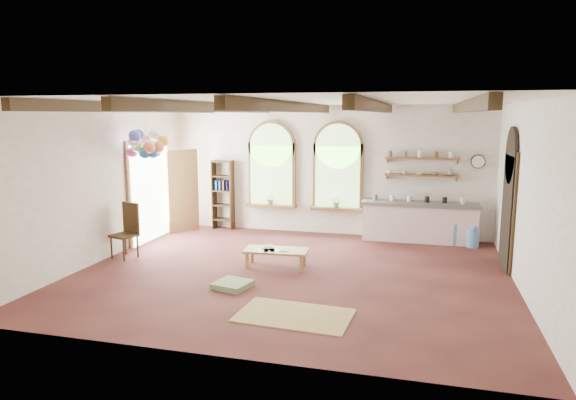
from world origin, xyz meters
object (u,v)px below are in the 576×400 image
(coffee_table, at_px, (276,251))
(balloon_cluster, at_px, (147,145))
(kitchen_counter, at_px, (419,221))
(side_chair, at_px, (125,242))

(coffee_table, height_order, balloon_cluster, balloon_cluster)
(kitchen_counter, relative_size, balloon_cluster, 2.32)
(coffee_table, relative_size, side_chair, 1.11)
(balloon_cluster, bearing_deg, side_chair, -110.95)
(kitchen_counter, xyz_separation_m, balloon_cluster, (-5.70, -2.40, 1.86))
(kitchen_counter, xyz_separation_m, side_chair, (-5.94, -3.02, -0.14))
(balloon_cluster, bearing_deg, coffee_table, -8.91)
(kitchen_counter, height_order, side_chair, side_chair)
(kitchen_counter, distance_m, balloon_cluster, 6.46)
(coffee_table, distance_m, balloon_cluster, 3.65)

